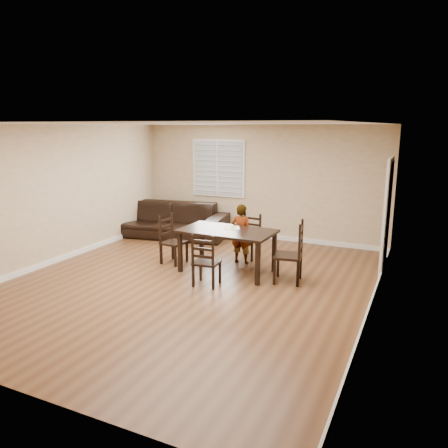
% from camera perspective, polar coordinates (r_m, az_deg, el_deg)
% --- Properties ---
extents(ground, '(7.00, 7.00, 0.00)m').
position_cam_1_polar(ground, '(7.66, -4.59, -7.71)').
color(ground, brown).
rests_on(ground, ground).
extents(room, '(6.04, 7.04, 2.72)m').
position_cam_1_polar(room, '(7.37, -3.91, 5.97)').
color(room, '#D2B58E').
rests_on(room, ground).
extents(dining_table, '(1.74, 1.02, 0.80)m').
position_cam_1_polar(dining_table, '(8.01, 0.42, -1.38)').
color(dining_table, black).
rests_on(dining_table, ground).
extents(chair_near, '(0.46, 0.43, 0.91)m').
position_cam_1_polar(chair_near, '(9.03, 3.53, -1.76)').
color(chair_near, black).
rests_on(chair_near, ground).
extents(chair_far, '(0.45, 0.43, 0.92)m').
position_cam_1_polar(chair_far, '(7.33, -2.60, -5.16)').
color(chair_far, black).
rests_on(chair_far, ground).
extents(chair_left, '(0.45, 0.48, 0.97)m').
position_cam_1_polar(chair_left, '(8.73, -7.18, -2.18)').
color(chair_left, black).
rests_on(chair_left, ground).
extents(chair_right, '(0.53, 0.56, 1.09)m').
position_cam_1_polar(chair_right, '(7.63, 9.35, -4.02)').
color(chair_right, black).
rests_on(chair_right, ground).
extents(child, '(0.44, 0.30, 1.18)m').
position_cam_1_polar(child, '(8.59, 2.27, -1.28)').
color(child, gray).
rests_on(child, ground).
extents(napkin, '(0.38, 0.38, 0.00)m').
position_cam_1_polar(napkin, '(8.16, 1.03, -0.48)').
color(napkin, silver).
rests_on(napkin, dining_table).
extents(donut, '(0.09, 0.09, 0.03)m').
position_cam_1_polar(donut, '(8.15, 1.17, -0.36)').
color(donut, gold).
rests_on(donut, napkin).
extents(sofa, '(2.97, 1.54, 0.83)m').
position_cam_1_polar(sofa, '(10.77, -7.21, 0.54)').
color(sofa, black).
rests_on(sofa, ground).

